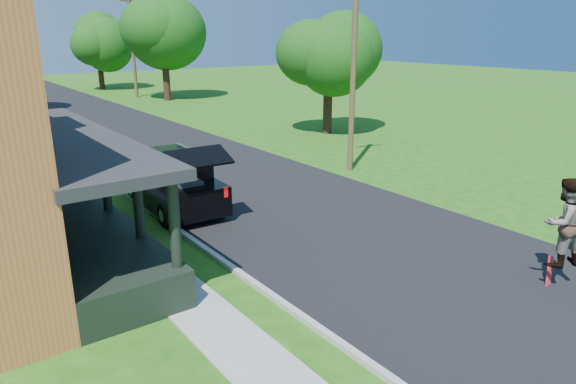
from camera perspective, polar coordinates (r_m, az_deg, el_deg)
ground at (r=13.87m, az=13.23°, el=-7.26°), size 140.00×140.00×0.00m
street at (r=30.22m, az=-16.76°, el=5.82°), size 8.00×120.00×0.02m
curb at (r=29.16m, az=-24.25°, el=4.62°), size 0.15×120.00×0.12m
sidewalk at (r=28.90m, az=-27.23°, el=4.12°), size 1.30×120.00×0.03m
black_suv at (r=17.49m, az=-12.70°, el=1.17°), size 2.23×5.25×2.40m
skateboarder at (r=13.04m, az=28.24°, el=-2.99°), size 1.18×1.03×2.07m
skateboard at (r=13.63m, az=27.04°, el=-7.95°), size 0.47×0.21×0.73m
tree_right_near at (r=29.78m, az=4.47°, el=15.11°), size 6.39×6.11×7.15m
tree_right_mid at (r=45.97m, az=-13.81°, el=17.34°), size 8.11×7.92×9.58m
tree_right_far at (r=56.95m, az=-20.51°, el=15.90°), size 5.22×5.00×7.88m
utility_pole_near at (r=21.47m, az=7.26°, el=13.14°), size 1.40×0.47×8.02m
utility_pole_far at (r=49.19m, az=-16.89°, el=15.41°), size 1.76×0.41×8.89m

